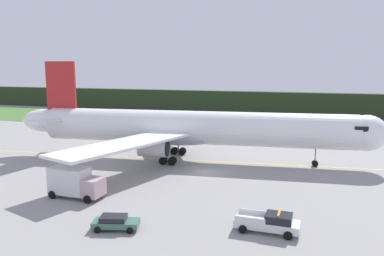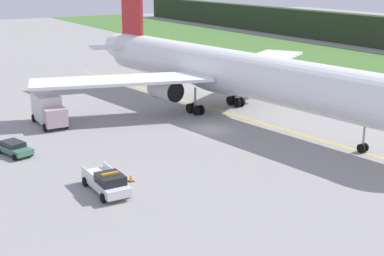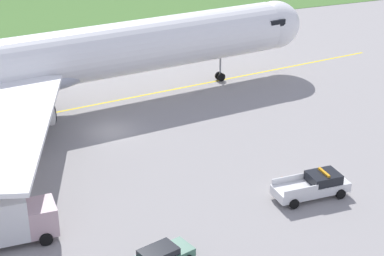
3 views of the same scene
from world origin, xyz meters
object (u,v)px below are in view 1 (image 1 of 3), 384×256
at_px(catering_truck, 75,182).
at_px(staff_car, 115,222).
at_px(airliner, 190,128).
at_px(apron_cone, 260,216).
at_px(ops_pickup_truck, 270,222).

xyz_separation_m(catering_truck, staff_car, (8.67, -6.13, -1.11)).
height_order(catering_truck, staff_car, catering_truck).
distance_m(airliner, apron_cone, 25.19).
relative_size(ops_pickup_truck, apron_cone, 9.28).
bearing_deg(apron_cone, ops_pickup_truck, -65.91).
relative_size(airliner, catering_truck, 9.25).
relative_size(staff_car, apron_cone, 7.20).
xyz_separation_m(airliner, ops_pickup_truck, (15.31, -22.93, -4.26)).
relative_size(catering_truck, staff_car, 1.41).
height_order(ops_pickup_truck, staff_car, ops_pickup_truck).
distance_m(staff_car, apron_cone, 13.84).
relative_size(ops_pickup_truck, staff_car, 1.29).
xyz_separation_m(ops_pickup_truck, catering_truck, (-22.05, 2.25, 0.90)).
xyz_separation_m(airliner, apron_cone, (14.12, -20.28, -4.87)).
height_order(staff_car, apron_cone, staff_car).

